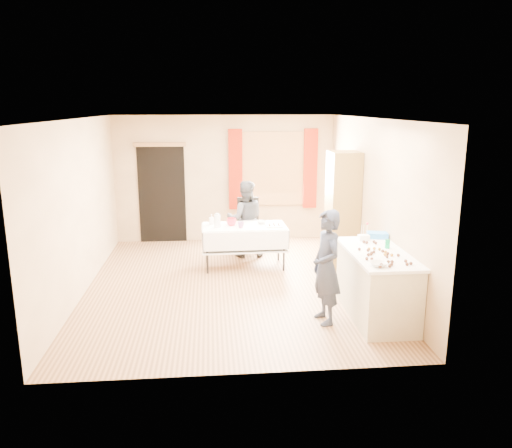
{
  "coord_description": "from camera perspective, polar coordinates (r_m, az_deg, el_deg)",
  "views": [
    {
      "loc": [
        -0.3,
        -7.54,
        2.79
      ],
      "look_at": [
        0.4,
        0.0,
        0.98
      ],
      "focal_mm": 35.0,
      "sensor_mm": 36.0,
      "label": 1
    }
  ],
  "objects": [
    {
      "name": "girl",
      "position": [
        6.52,
        8.04,
        -4.91
      ],
      "size": [
        0.68,
        0.56,
        1.51
      ],
      "primitive_type": "imported",
      "rotation": [
        0.0,
        0.0,
        -1.39
      ],
      "color": "#20273B",
      "rests_on": "floor"
    },
    {
      "name": "window_pane",
      "position": [
        10.41,
        1.95,
        6.3
      ],
      "size": [
        1.2,
        0.02,
        1.4
      ],
      "primitive_type": "cube",
      "color": "white",
      "rests_on": "wall_back"
    },
    {
      "name": "doorway",
      "position": [
        10.48,
        -10.69,
        3.35
      ],
      "size": [
        0.95,
        0.04,
        2.0
      ],
      "primitive_type": "cube",
      "color": "black",
      "rests_on": "floor"
    },
    {
      "name": "woman",
      "position": [
        9.31,
        -1.24,
        0.57
      ],
      "size": [
        0.72,
        0.57,
        1.44
      ],
      "primitive_type": "imported",
      "rotation": [
        0.0,
        0.0,
        3.12
      ],
      "color": "black",
      "rests_on": "floor"
    },
    {
      "name": "soda_can",
      "position": [
        6.95,
        14.79,
        -2.21
      ],
      "size": [
        0.09,
        0.09,
        0.12
      ],
      "primitive_type": "cylinder",
      "rotation": [
        0.0,
        0.0,
        0.39
      ],
      "color": "#078845",
      "rests_on": "counter"
    },
    {
      "name": "bottle",
      "position": [
        8.8,
        -5.1,
        0.54
      ],
      "size": [
        0.11,
        0.11,
        0.17
      ],
      "primitive_type": "imported",
      "rotation": [
        0.0,
        0.0,
        0.2
      ],
      "color": "white",
      "rests_on": "party_table"
    },
    {
      "name": "cabinet",
      "position": [
        8.85,
        9.84,
        1.63
      ],
      "size": [
        0.5,
        0.6,
        2.02
      ],
      "primitive_type": "cube",
      "color": "olive",
      "rests_on": "floor"
    },
    {
      "name": "foam_block",
      "position": [
        7.28,
        12.2,
        -1.54
      ],
      "size": [
        0.16,
        0.11,
        0.08
      ],
      "primitive_type": "cube",
      "rotation": [
        0.0,
        0.0,
        0.08
      ],
      "color": "white",
      "rests_on": "counter"
    },
    {
      "name": "curtain_right",
      "position": [
        10.5,
        6.23,
        6.29
      ],
      "size": [
        0.28,
        0.06,
        1.65
      ],
      "primitive_type": "cube",
      "color": "maroon",
      "rests_on": "wall_back"
    },
    {
      "name": "blue_basket",
      "position": [
        7.47,
        13.69,
        -1.24
      ],
      "size": [
        0.34,
        0.26,
        0.08
      ],
      "primitive_type": "cube",
      "rotation": [
        0.0,
        0.0,
        -0.23
      ],
      "color": "#2D87E2",
      "rests_on": "counter"
    },
    {
      "name": "wall_front",
      "position": [
        5.02,
        -1.62,
        -3.87
      ],
      "size": [
        4.5,
        0.02,
        2.6
      ],
      "primitive_type": "cube",
      "color": "tan",
      "rests_on": "floor"
    },
    {
      "name": "chair",
      "position": [
        9.79,
        -0.86,
        -1.27
      ],
      "size": [
        0.43,
        0.43,
        1.03
      ],
      "rotation": [
        0.0,
        0.0,
        -0.02
      ],
      "color": "black",
      "rests_on": "floor"
    },
    {
      "name": "party_table",
      "position": [
        8.76,
        -1.34,
        -2.11
      ],
      "size": [
        1.49,
        0.78,
        0.75
      ],
      "rotation": [
        0.0,
        0.0,
        0.02
      ],
      "color": "black",
      "rests_on": "floor"
    },
    {
      "name": "floor",
      "position": [
        8.05,
        -2.83,
        -6.95
      ],
      "size": [
        4.5,
        5.5,
        0.02
      ],
      "primitive_type": "cube",
      "color": "#9E7047",
      "rests_on": "ground"
    },
    {
      "name": "wall_left",
      "position": [
        7.94,
        -19.48,
        1.82
      ],
      "size": [
        0.02,
        5.5,
        2.6
      ],
      "primitive_type": "cube",
      "color": "tan",
      "rests_on": "floor"
    },
    {
      "name": "ceiling",
      "position": [
        7.55,
        -3.06,
        12.03
      ],
      "size": [
        4.5,
        5.5,
        0.02
      ],
      "primitive_type": "cube",
      "color": "white",
      "rests_on": "floor"
    },
    {
      "name": "cake_balls",
      "position": [
        6.59,
        14.09,
        -3.38
      ],
      "size": [
        0.51,
        1.13,
        0.04
      ],
      "color": "#3F2314",
      "rests_on": "counter"
    },
    {
      "name": "curtain_left",
      "position": [
        10.31,
        -2.35,
        6.23
      ],
      "size": [
        0.28,
        0.06,
        1.65
      ],
      "primitive_type": "cube",
      "color": "maroon",
      "rests_on": "wall_back"
    },
    {
      "name": "cup_rainbow",
      "position": [
        8.5,
        -1.74,
        -0.1
      ],
      "size": [
        0.12,
        0.12,
        0.1
      ],
      "primitive_type": "imported",
      "rotation": [
        0.0,
        0.0,
        -0.05
      ],
      "color": "red",
      "rests_on": "party_table"
    },
    {
      "name": "counter",
      "position": [
        6.92,
        13.6,
        -6.72
      ],
      "size": [
        0.76,
        1.6,
        0.91
      ],
      "color": "beige",
      "rests_on": "floor"
    },
    {
      "name": "pastry_tray",
      "position": [
        8.61,
        2.08,
        -0.23
      ],
      "size": [
        0.29,
        0.21,
        0.02
      ],
      "primitive_type": "cube",
      "rotation": [
        0.0,
        0.0,
        0.04
      ],
      "color": "white",
      "rests_on": "party_table"
    },
    {
      "name": "door_lintel",
      "position": [
        10.32,
        -10.95,
        8.91
      ],
      "size": [
        1.05,
        0.06,
        0.08
      ],
      "primitive_type": "cube",
      "color": "olive",
      "rests_on": "wall_back"
    },
    {
      "name": "wall_right",
      "position": [
        8.1,
        13.25,
        2.46
      ],
      "size": [
        0.02,
        5.5,
        2.6
      ],
      "primitive_type": "cube",
      "color": "tan",
      "rests_on": "floor"
    },
    {
      "name": "pitcher",
      "position": [
        8.55,
        -4.45,
        0.34
      ],
      "size": [
        0.14,
        0.14,
        0.22
      ],
      "primitive_type": "cylinder",
      "rotation": [
        0.0,
        0.0,
        0.32
      ],
      "color": "silver",
      "rests_on": "party_table"
    },
    {
      "name": "window_frame",
      "position": [
        10.43,
        1.94,
        6.31
      ],
      "size": [
        1.32,
        0.06,
        1.52
      ],
      "primitive_type": "cube",
      "color": "olive",
      "rests_on": "wall_back"
    },
    {
      "name": "small_bowl",
      "position": [
        8.82,
        0.66,
        0.22
      ],
      "size": [
        0.17,
        0.17,
        0.05
      ],
      "primitive_type": "imported",
      "rotation": [
        0.0,
        0.0,
        0.01
      ],
      "color": "white",
      "rests_on": "party_table"
    },
    {
      "name": "mixing_bowl",
      "position": [
        6.18,
        13.82,
        -4.46
      ],
      "size": [
        0.22,
        0.22,
        0.05
      ],
      "primitive_type": "imported",
      "rotation": [
        0.0,
        0.0,
        0.04
      ],
      "color": "white",
      "rests_on": "counter"
    },
    {
      "name": "cup_red",
      "position": [
        8.68,
        -2.82,
        0.25
      ],
      "size": [
        0.19,
        0.19,
        0.13
      ],
      "primitive_type": "imported",
      "rotation": [
        0.0,
        0.0,
        0.09
      ],
      "color": "red",
      "rests_on": "party_table"
    },
    {
      "name": "wall_back",
      "position": [
        10.42,
        -3.58,
        5.18
      ],
      "size": [
        4.5,
        0.02,
        2.6
      ],
      "primitive_type": "cube",
      "color": "tan",
      "rests_on": "floor"
    }
  ]
}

